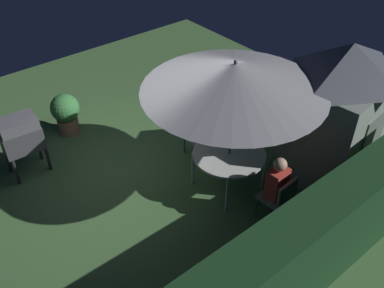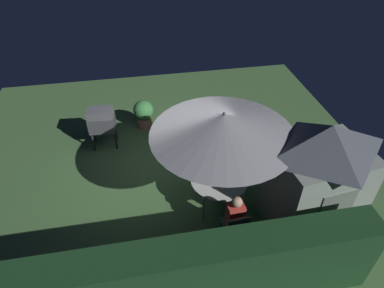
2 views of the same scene
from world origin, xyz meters
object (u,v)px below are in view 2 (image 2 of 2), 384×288
patio_umbrella (223,125)px  patio_table (219,181)px  bbq_grill (102,121)px  chair_far_side (215,154)px  person_in_blue (215,149)px  garden_shed (317,177)px  chair_near_shed (236,226)px  potted_plant_by_shed (144,113)px  person_in_red (235,214)px

patio_umbrella → patio_table: bearing=45.0°
bbq_grill → chair_far_side: size_ratio=1.33×
patio_table → patio_umbrella: size_ratio=0.44×
patio_umbrella → person_in_blue: (-0.16, -1.03, -1.47)m
garden_shed → patio_table: 2.08m
patio_table → chair_near_shed: size_ratio=1.43×
patio_umbrella → bbq_grill: size_ratio=2.47×
patio_table → potted_plant_by_shed: (1.48, -3.40, -0.20)m
patio_umbrella → bbq_grill: patio_umbrella is taller
bbq_grill → person_in_red: bearing=125.9°
patio_umbrella → chair_near_shed: patio_umbrella is taller
patio_table → chair_near_shed: chair_near_shed is taller
garden_shed → person_in_blue: 2.55m
garden_shed → chair_far_side: (1.63, -1.96, -0.80)m
patio_table → bbq_grill: bearing=-45.6°
bbq_grill → potted_plant_by_shed: size_ratio=1.33×
garden_shed → bbq_grill: 5.71m
chair_far_side → potted_plant_by_shed: potted_plant_by_shed is taller
chair_far_side → person_in_blue: (0.01, 0.08, 0.26)m
person_in_red → person_in_blue: 2.09m
bbq_grill → chair_near_shed: 4.71m
patio_table → patio_umbrella: 1.55m
bbq_grill → person_in_blue: (-2.81, 1.67, -0.06)m
bbq_grill → chair_near_shed: size_ratio=1.33×
patio_umbrella → potted_plant_by_shed: 4.11m
patio_table → person_in_red: 1.05m
chair_far_side → person_in_red: bearing=87.2°
patio_table → bbq_grill: 3.79m
patio_umbrella → chair_near_shed: (-0.07, 1.13, -1.73)m
patio_table → potted_plant_by_shed: potted_plant_by_shed is taller
person_in_red → patio_table: bearing=-86.4°
patio_table → person_in_blue: 1.05m
patio_umbrella → person_in_blue: patio_umbrella is taller
chair_far_side → person_in_red: (0.11, 2.17, 0.26)m
patio_table → patio_umbrella: (-0.00, -0.00, 1.55)m
garden_shed → potted_plant_by_shed: 5.43m
garden_shed → potted_plant_by_shed: (3.28, -4.24, -0.82)m
patio_table → person_in_blue: (-0.16, -1.03, 0.08)m
potted_plant_by_shed → garden_shed: bearing=127.8°
patio_table → chair_near_shed: 1.15m
chair_far_side → person_in_blue: 0.28m
garden_shed → patio_table: size_ratio=2.01×
potted_plant_by_shed → person_in_blue: person_in_blue is taller
patio_table → patio_umbrella: patio_umbrella is taller
patio_table → chair_far_side: chair_far_side is taller
patio_umbrella → potted_plant_by_shed: size_ratio=3.28×
garden_shed → patio_table: bearing=-25.0°
potted_plant_by_shed → person_in_red: bearing=109.2°
potted_plant_by_shed → person_in_blue: (-1.64, 2.37, 0.28)m
garden_shed → bbq_grill: size_ratio=2.16×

